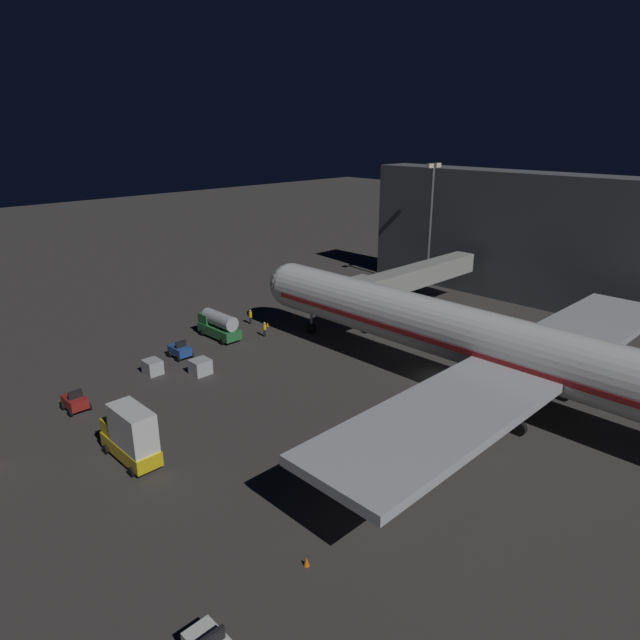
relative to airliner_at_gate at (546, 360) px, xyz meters
name	(u,v)px	position (x,y,z in m)	size (l,w,h in m)	color
ground_plane	(437,379)	(0.00, -10.23, -5.09)	(320.00, 320.00, 0.00)	#383533
airliner_at_gate	(546,360)	(0.00, 0.00, 0.00)	(48.62, 68.98, 17.51)	silver
jet_bridge	(408,278)	(-12.45, -23.43, 0.13)	(23.32, 3.40, 6.75)	#9E9E99
apron_floodlight_mast	(430,218)	(-25.50, -29.58, 5.50)	(2.90, 0.50, 18.30)	#59595E
baggage_tug_spare	(75,402)	(27.63, -28.52, -4.31)	(1.86, 2.38, 1.95)	maroon
pushback_tug	(180,351)	(15.00, -32.40, -4.31)	(1.86, 2.48, 1.95)	#234C9E
cargo_truck_aft	(131,434)	(27.74, -17.84, -2.93)	(2.36, 5.79, 4.40)	yellow
fuel_tanker	(218,324)	(8.65, -34.44, -3.44)	(2.46, 5.85, 3.15)	#287038
baggage_container_near_belt	(153,367)	(19.13, -30.67, -4.37)	(1.53, 1.76, 1.44)	#B7BABF
baggage_container_mid_row	(200,367)	(15.77, -27.31, -4.34)	(1.82, 1.68, 1.51)	#B7BABF
ground_crew_near_nose_gear	(265,329)	(4.68, -30.90, -4.11)	(0.40, 0.40, 1.78)	black
ground_crew_marshaller_fwd	(250,316)	(3.16, -35.54, -4.06)	(0.40, 0.40, 1.87)	black
traffic_cone_nose_port	(294,316)	(-2.20, -33.42, -4.82)	(0.36, 0.36, 0.55)	orange
traffic_cone_nose_starboard	(267,324)	(2.20, -33.42, -4.82)	(0.36, 0.36, 0.55)	orange
traffic_cone_wingtip_svc_side	(306,562)	(25.81, -1.32, -4.82)	(0.36, 0.36, 0.55)	orange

